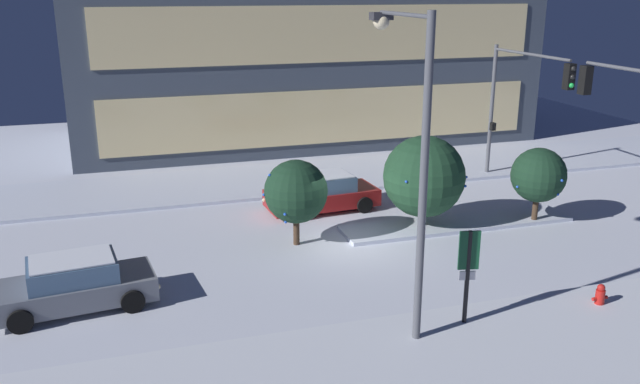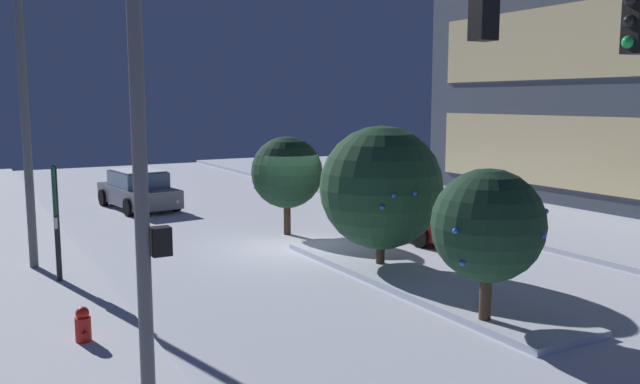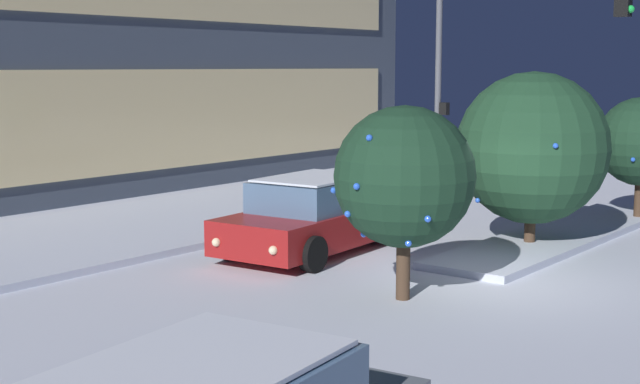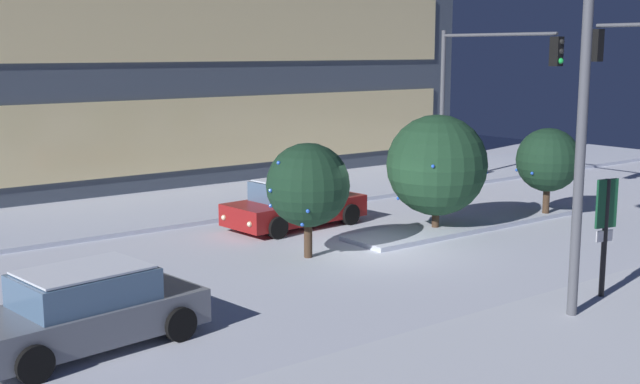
{
  "view_description": "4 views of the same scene",
  "coord_description": "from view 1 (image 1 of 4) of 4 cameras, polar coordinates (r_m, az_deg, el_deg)",
  "views": [
    {
      "loc": [
        -7.11,
        -20.44,
        8.63
      ],
      "look_at": [
        -0.17,
        2.13,
        1.3
      ],
      "focal_mm": 37.05,
      "sensor_mm": 36.0,
      "label": 1
    },
    {
      "loc": [
        16.4,
        -8.36,
        4.12
      ],
      "look_at": [
        0.47,
        0.48,
        1.57
      ],
      "focal_mm": 36.8,
      "sensor_mm": 36.0,
      "label": 2
    },
    {
      "loc": [
        -13.12,
        -6.98,
        3.63
      ],
      "look_at": [
        -1.88,
        1.83,
        1.61
      ],
      "focal_mm": 50.28,
      "sensor_mm": 36.0,
      "label": 3
    },
    {
      "loc": [
        -14.03,
        -16.36,
        5.41
      ],
      "look_at": [
        -0.76,
        0.96,
        1.6
      ],
      "focal_mm": 45.81,
      "sensor_mm": 36.0,
      "label": 4
    }
  ],
  "objects": [
    {
      "name": "street_lamp_arched",
      "position": [
        16.27,
        7.8,
        5.3
      ],
      "size": [
        0.56,
        3.43,
        8.16
      ],
      "rotation": [
        0.0,
        0.0,
        1.54
      ],
      "color": "#565960",
      "rests_on": "ground"
    },
    {
      "name": "ground",
      "position": [
        23.3,
        1.95,
        -4.49
      ],
      "size": [
        52.0,
        52.0,
        0.0
      ],
      "primitive_type": "plane",
      "color": "silver"
    },
    {
      "name": "traffic_light_corner_far_right",
      "position": [
        30.12,
        16.94,
        8.24
      ],
      "size": [
        0.32,
        5.69,
        6.15
      ],
      "rotation": [
        0.0,
        0.0,
        -1.57
      ],
      "color": "#565960",
      "rests_on": "ground"
    },
    {
      "name": "decorated_tree_right_of_median",
      "position": [
        26.08,
        18.36,
        1.38
      ],
      "size": [
        2.07,
        2.08,
        2.93
      ],
      "color": "#473323",
      "rests_on": "ground"
    },
    {
      "name": "median_strip",
      "position": [
        25.56,
        11.76,
        -2.69
      ],
      "size": [
        9.0,
        1.8,
        0.14
      ],
      "primitive_type": "cube",
      "color": "silver",
      "rests_on": "ground"
    },
    {
      "name": "fire_hydrant",
      "position": [
        20.28,
        23.03,
        -8.32
      ],
      "size": [
        0.48,
        0.26,
        0.73
      ],
      "color": "red",
      "rests_on": "ground"
    },
    {
      "name": "decorated_tree_median",
      "position": [
        24.4,
        8.97,
        1.33
      ],
      "size": [
        3.07,
        3.01,
        3.53
      ],
      "color": "#473323",
      "rests_on": "ground"
    },
    {
      "name": "car_near",
      "position": [
        19.79,
        -20.46,
        -7.51
      ],
      "size": [
        4.58,
        2.42,
        1.49
      ],
      "rotation": [
        0.0,
        0.0,
        0.12
      ],
      "color": "slate",
      "rests_on": "ground"
    },
    {
      "name": "parking_info_sign",
      "position": [
        17.58,
        12.66,
        -6.31
      ],
      "size": [
        0.55,
        0.18,
        2.71
      ],
      "rotation": [
        0.0,
        0.0,
        1.36
      ],
      "color": "black",
      "rests_on": "ground"
    },
    {
      "name": "curb_strip_far",
      "position": [
        30.78,
        -3.05,
        1.09
      ],
      "size": [
        52.0,
        5.2,
        0.14
      ],
      "primitive_type": "cube",
      "color": "silver",
      "rests_on": "ground"
    },
    {
      "name": "curb_strip_near",
      "position": [
        16.5,
        11.62,
        -14.39
      ],
      "size": [
        52.0,
        5.2,
        0.14
      ],
      "primitive_type": "cube",
      "color": "silver",
      "rests_on": "ground"
    },
    {
      "name": "car_far",
      "position": [
        26.53,
        0.15,
        -0.11
      ],
      "size": [
        4.64,
        2.36,
        1.49
      ],
      "rotation": [
        0.0,
        0.0,
        3.22
      ],
      "color": "maroon",
      "rests_on": "ground"
    },
    {
      "name": "decorated_tree_left_of_median",
      "position": [
        22.62,
        -2.09,
        0.02
      ],
      "size": [
        2.26,
        2.22,
        3.04
      ],
      "color": "#473323",
      "rests_on": "ground"
    }
  ]
}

